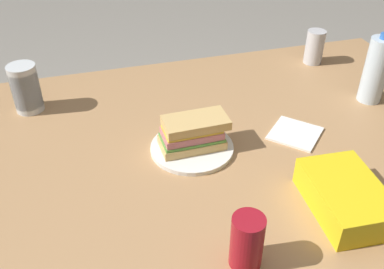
# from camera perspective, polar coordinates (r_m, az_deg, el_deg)

# --- Properties ---
(dining_table) EXTENTS (1.70, 1.04, 0.73)m
(dining_table) POSITION_cam_1_polar(r_m,az_deg,el_deg) (1.26, 1.11, -4.06)
(dining_table) COLOR tan
(dining_table) RESTS_ON ground_plane
(paper_plate) EXTENTS (0.23, 0.23, 0.01)m
(paper_plate) POSITION_cam_1_polar(r_m,az_deg,el_deg) (1.19, -0.00, -1.73)
(paper_plate) COLOR white
(paper_plate) RESTS_ON dining_table
(sandwich) EXTENTS (0.18, 0.10, 0.08)m
(sandwich) POSITION_cam_1_polar(r_m,az_deg,el_deg) (1.16, 0.15, 0.20)
(sandwich) COLOR #DBB26B
(sandwich) RESTS_ON paper_plate
(soda_can_red) EXTENTS (0.07, 0.07, 0.12)m
(soda_can_red) POSITION_cam_1_polar(r_m,az_deg,el_deg) (0.88, 7.14, -13.65)
(soda_can_red) COLOR maroon
(soda_can_red) RESTS_ON dining_table
(chip_bag) EXTENTS (0.16, 0.24, 0.07)m
(chip_bag) POSITION_cam_1_polar(r_m,az_deg,el_deg) (1.06, 19.35, -7.66)
(chip_bag) COLOR yellow
(chip_bag) RESTS_ON dining_table
(water_bottle_tall) EXTENTS (0.07, 0.07, 0.22)m
(water_bottle_tall) POSITION_cam_1_polar(r_m,az_deg,el_deg) (1.47, 22.79, 7.73)
(water_bottle_tall) COLOR silver
(water_bottle_tall) RESTS_ON dining_table
(plastic_cup_stack) EXTENTS (0.08, 0.08, 0.15)m
(plastic_cup_stack) POSITION_cam_1_polar(r_m,az_deg,el_deg) (1.41, -20.81, 5.64)
(plastic_cup_stack) COLOR silver
(plastic_cup_stack) RESTS_ON dining_table
(soda_can_silver) EXTENTS (0.07, 0.07, 0.12)m
(soda_can_silver) POSITION_cam_1_polar(r_m,az_deg,el_deg) (1.68, 15.64, 10.90)
(soda_can_silver) COLOR silver
(soda_can_silver) RESTS_ON dining_table
(paper_napkin) EXTENTS (0.18, 0.18, 0.01)m
(paper_napkin) POSITION_cam_1_polar(r_m,az_deg,el_deg) (1.28, 13.25, 0.14)
(paper_napkin) COLOR white
(paper_napkin) RESTS_ON dining_table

